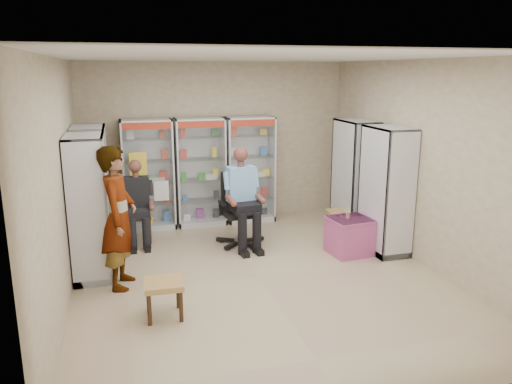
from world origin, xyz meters
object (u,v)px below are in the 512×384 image
object	(u,v)px
cabinet_right_far	(354,177)
woven_stool_a	(341,223)
wooden_chair	(138,215)
seated_shopkeeper	(241,200)
cabinet_right_near	(386,190)
cabinet_back_left	(148,175)
standing_man	(119,218)
cabinet_back_mid	(200,172)
cabinet_left_near	(89,207)
cabinet_left_far	(92,190)
pink_trunk	(349,236)
cabinet_back_right	(250,170)
woven_stool_b	(164,299)
office_chair	(240,209)

from	to	relation	value
cabinet_right_far	woven_stool_a	bearing A→B (deg)	122.23
wooden_chair	woven_stool_a	bearing A→B (deg)	-10.00
seated_shopkeeper	cabinet_right_near	bearing A→B (deg)	-27.82
cabinet_back_left	standing_man	world-z (taller)	cabinet_back_left
cabinet_back_mid	standing_man	bearing A→B (deg)	-120.85
cabinet_back_mid	cabinet_right_near	world-z (taller)	same
seated_shopkeeper	cabinet_left_near	bearing A→B (deg)	-169.75
cabinet_right_far	cabinet_left_far	world-z (taller)	same
cabinet_back_mid	pink_trunk	size ratio (longest dim) A/B	3.31
cabinet_back_right	cabinet_right_far	xyz separation A→B (m)	(1.63, -1.13, 0.00)
cabinet_left_far	pink_trunk	size ratio (longest dim) A/B	3.31
woven_stool_b	cabinet_left_near	bearing A→B (deg)	119.36
cabinet_back_left	cabinet_left_near	xyz separation A→B (m)	(-0.93, -2.03, 0.00)
cabinet_back_right	cabinet_right_near	distance (m)	2.76
cabinet_left_far	office_chair	xyz separation A→B (m)	(2.31, -0.38, -0.39)
cabinet_back_right	wooden_chair	distance (m)	2.33
cabinet_back_left	pink_trunk	xyz separation A→B (m)	(2.95, -2.21, -0.71)
cabinet_back_right	woven_stool_a	bearing A→B (deg)	-45.83
cabinet_left_near	standing_man	size ratio (longest dim) A/B	1.05
office_chair	pink_trunk	xyz separation A→B (m)	(1.56, -0.89, -0.32)
cabinet_right_near	wooden_chair	bearing A→B (deg)	68.36
office_chair	woven_stool_b	xyz separation A→B (m)	(-1.46, -2.23, -0.39)
seated_shopkeeper	pink_trunk	size ratio (longest dim) A/B	2.56
woven_stool_b	standing_man	distance (m)	1.35
woven_stool_a	woven_stool_b	bearing A→B (deg)	-146.13
cabinet_left_near	woven_stool_b	size ratio (longest dim) A/B	4.47
cabinet_right_far	cabinet_back_left	bearing A→B (deg)	72.25
cabinet_left_far	standing_man	bearing A→B (deg)	13.83
wooden_chair	cabinet_right_near	bearing A→B (deg)	-21.64
cabinet_back_left	office_chair	bearing A→B (deg)	-43.52
cabinet_left_far	cabinet_left_near	size ratio (longest dim) A/B	1.00
cabinet_right_far	seated_shopkeeper	distance (m)	2.17
cabinet_left_far	pink_trunk	distance (m)	4.14
cabinet_left_near	seated_shopkeeper	distance (m)	2.42
cabinet_back_right	cabinet_left_near	world-z (taller)	same
wooden_chair	standing_man	distance (m)	1.86
cabinet_back_left	seated_shopkeeper	size ratio (longest dim) A/B	1.29
cabinet_left_far	cabinet_back_mid	bearing A→B (deg)	116.32
cabinet_back_right	cabinet_back_left	bearing A→B (deg)	180.00
cabinet_back_mid	cabinet_right_far	world-z (taller)	same
cabinet_back_right	standing_man	bearing A→B (deg)	-134.34
wooden_chair	cabinet_right_far	bearing A→B (deg)	-6.04
cabinet_left_near	standing_man	bearing A→B (deg)	39.40
cabinet_left_near	wooden_chair	xyz separation A→B (m)	(0.68, 1.30, -0.53)
wooden_chair	standing_man	xyz separation A→B (m)	(-0.29, -1.77, 0.48)
cabinet_back_mid	woven_stool_b	distance (m)	3.77
cabinet_right_near	pink_trunk	distance (m)	0.92
cabinet_right_far	standing_man	xyz separation A→B (m)	(-4.07, -1.37, -0.05)
wooden_chair	office_chair	xyz separation A→B (m)	(1.63, -0.58, 0.14)
cabinet_left_far	wooden_chair	xyz separation A→B (m)	(0.68, 0.20, -0.53)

